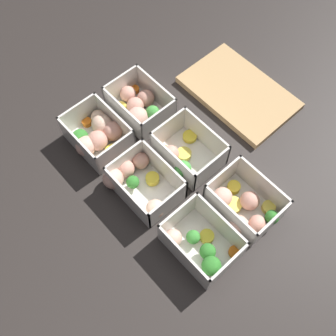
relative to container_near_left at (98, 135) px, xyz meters
name	(u,v)px	position (x,y,z in m)	size (l,w,h in m)	color
ground_plane	(168,173)	(0.18, 0.06, -0.03)	(4.00, 4.00, 0.00)	#282321
container_near_left	(98,135)	(0.00, 0.00, 0.00)	(0.15, 0.14, 0.08)	silver
container_near_center	(138,182)	(0.16, -0.01, 0.00)	(0.18, 0.13, 0.08)	silver
container_near_right	(200,245)	(0.35, -0.01, 0.00)	(0.15, 0.11, 0.08)	silver
container_far_left	(139,106)	(0.00, 0.13, 0.00)	(0.15, 0.12, 0.08)	silver
container_far_center	(185,154)	(0.17, 0.12, 0.00)	(0.15, 0.12, 0.08)	silver
container_far_right	(244,206)	(0.35, 0.12, 0.00)	(0.15, 0.13, 0.08)	silver
cutting_board	(239,93)	(0.13, 0.35, -0.02)	(0.28, 0.18, 0.02)	tan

